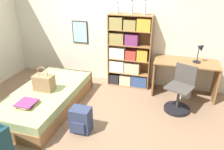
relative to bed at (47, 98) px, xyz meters
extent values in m
plane|color=#84664C|center=(0.62, -0.02, -0.18)|extent=(14.00, 14.00, 0.00)
cube|color=beige|center=(0.62, 1.54, 1.12)|extent=(10.00, 0.06, 2.60)
cube|color=black|center=(0.08, 1.50, 0.92)|extent=(0.38, 0.02, 0.51)
cube|color=#99C1D6|center=(0.08, 1.49, 0.92)|extent=(0.34, 0.01, 0.47)
cube|color=olive|center=(0.00, -0.02, -0.07)|extent=(1.06, 2.04, 0.22)
cube|color=#9EAD70|center=(0.00, -0.02, 0.11)|extent=(1.03, 2.01, 0.15)
cube|color=olive|center=(0.00, 0.98, 0.00)|extent=(1.06, 0.04, 0.37)
cube|color=#93704C|center=(-0.01, -0.01, 0.33)|extent=(0.36, 0.22, 0.29)
torus|color=#93704C|center=(-0.01, -0.01, 0.54)|extent=(0.21, 0.02, 0.21)
cube|color=gold|center=(0.02, -0.55, 0.20)|extent=(0.26, 0.29, 0.02)
cube|color=#232328|center=(0.01, -0.56, 0.21)|extent=(0.30, 0.31, 0.02)
cube|color=silver|center=(0.01, -0.55, 0.23)|extent=(0.23, 0.34, 0.01)
cube|color=#7A336B|center=(0.01, -0.56, 0.24)|extent=(0.29, 0.30, 0.02)
cube|color=olive|center=(0.83, 1.34, 0.61)|extent=(0.02, 0.29, 1.59)
cube|color=olive|center=(1.73, 1.34, 0.61)|extent=(0.02, 0.29, 1.59)
cube|color=olive|center=(1.28, 1.49, 0.61)|extent=(0.92, 0.01, 1.59)
cube|color=olive|center=(1.28, 1.34, -0.17)|extent=(0.88, 0.29, 0.02)
cube|color=olive|center=(1.28, 1.34, 0.13)|extent=(0.88, 0.29, 0.02)
cube|color=olive|center=(1.28, 1.34, 0.45)|extent=(0.88, 0.29, 0.02)
cube|color=olive|center=(1.28, 1.34, 0.77)|extent=(0.88, 0.29, 0.02)
cube|color=olive|center=(1.28, 1.34, 1.09)|extent=(0.88, 0.29, 0.02)
cube|color=olive|center=(1.28, 1.34, 1.39)|extent=(0.88, 0.29, 0.02)
cube|color=#232328|center=(0.96, 1.33, -0.05)|extent=(0.22, 0.22, 0.22)
cube|color=beige|center=(1.22, 1.33, -0.05)|extent=(0.26, 0.22, 0.23)
cube|color=#334C84|center=(1.54, 1.33, -0.04)|extent=(0.34, 0.22, 0.26)
cube|color=silver|center=(1.02, 1.33, 0.27)|extent=(0.33, 0.22, 0.26)
cube|color=beige|center=(1.36, 1.33, 0.26)|extent=(0.33, 0.22, 0.23)
cube|color=silver|center=(1.02, 1.33, 0.58)|extent=(0.33, 0.22, 0.24)
cube|color=#B2382D|center=(1.32, 1.33, 0.56)|extent=(0.23, 0.22, 0.20)
cube|color=gold|center=(1.57, 1.33, 0.57)|extent=(0.22, 0.22, 0.23)
cube|color=#99894C|center=(1.01, 1.33, 0.90)|extent=(0.31, 0.22, 0.24)
cube|color=#7A336B|center=(1.33, 1.33, 0.89)|extent=(0.27, 0.22, 0.23)
cube|color=#99894C|center=(0.99, 1.33, 1.22)|extent=(0.28, 0.22, 0.25)
cube|color=#99894C|center=(1.28, 1.33, 1.20)|extent=(0.25, 0.22, 0.21)
cube|color=gold|center=(1.57, 1.33, 1.22)|extent=(0.27, 0.22, 0.25)
cylinder|color=#B7BCC1|center=(1.01, 1.33, 1.48)|extent=(0.06, 0.06, 0.16)
cylinder|color=#B7BCC1|center=(1.01, 1.33, 1.58)|extent=(0.02, 0.02, 0.05)
cylinder|color=#232328|center=(1.01, 1.33, 1.62)|extent=(0.03, 0.03, 0.02)
cylinder|color=#B7BCC1|center=(1.29, 1.37, 1.50)|extent=(0.06, 0.06, 0.19)
cylinder|color=#B7BCC1|center=(1.29, 1.37, 1.62)|extent=(0.02, 0.02, 0.06)
cylinder|color=#232328|center=(1.29, 1.37, 1.66)|extent=(0.03, 0.03, 0.02)
cylinder|color=#B7BCC1|center=(1.56, 1.33, 1.51)|extent=(0.06, 0.06, 0.20)
cylinder|color=#B7BCC1|center=(1.56, 1.33, 1.64)|extent=(0.02, 0.02, 0.06)
cylinder|color=#232328|center=(1.56, 1.33, 1.68)|extent=(0.03, 0.03, 0.02)
cube|color=olive|center=(2.46, 1.21, 0.55)|extent=(1.24, 0.56, 0.02)
cube|color=olive|center=(1.86, 1.21, 0.18)|extent=(0.03, 0.52, 0.72)
cube|color=olive|center=(3.06, 1.21, 0.18)|extent=(0.03, 0.52, 0.72)
cylinder|color=black|center=(2.65, 1.24, 0.57)|extent=(0.15, 0.15, 0.02)
cylinder|color=black|center=(2.65, 1.24, 0.72)|extent=(0.02, 0.02, 0.28)
cone|color=black|center=(2.70, 1.24, 0.89)|extent=(0.16, 0.13, 0.16)
cylinder|color=black|center=(2.37, 0.58, -0.15)|extent=(0.47, 0.47, 0.06)
cylinder|color=#333338|center=(2.37, 0.58, 0.05)|extent=(0.05, 0.05, 0.47)
cube|color=#47423D|center=(2.37, 0.58, 0.30)|extent=(0.56, 0.56, 0.03)
cube|color=#47423D|center=(2.45, 0.76, 0.49)|extent=(0.37, 0.19, 0.36)
cube|color=#2D3856|center=(0.91, -0.46, 0.03)|extent=(0.32, 0.23, 0.42)
cube|color=#2D3856|center=(0.91, -0.60, -0.04)|extent=(0.22, 0.03, 0.19)
cylinder|color=#B7B2A8|center=(2.51, 1.15, -0.04)|extent=(0.26, 0.26, 0.29)
camera|label=1|loc=(2.19, -3.06, 2.13)|focal=35.00mm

